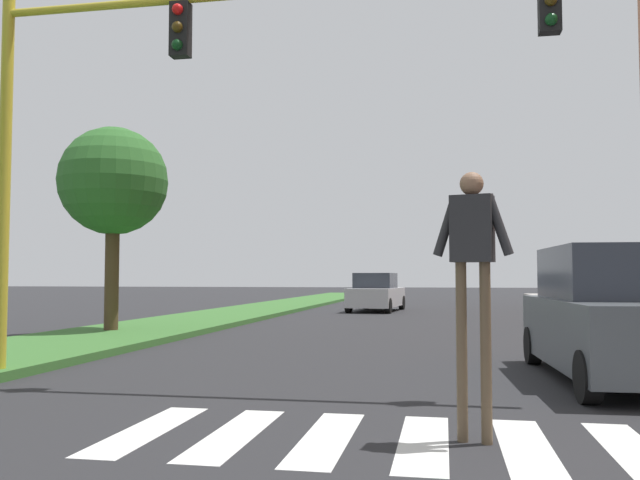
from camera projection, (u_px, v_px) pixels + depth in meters
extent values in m
plane|color=#262628|center=(439.00, 314.00, 26.96)|extent=(140.00, 140.00, 0.00)
cube|color=silver|center=(148.00, 430.00, 6.59)|extent=(0.45, 2.20, 0.01)
cube|color=silver|center=(235.00, 433.00, 6.42)|extent=(0.45, 2.20, 0.01)
cube|color=silver|center=(327.00, 438.00, 6.26)|extent=(0.45, 2.20, 0.01)
cube|color=silver|center=(424.00, 442.00, 6.09)|extent=(0.45, 2.20, 0.01)
cube|color=silver|center=(526.00, 446.00, 5.93)|extent=(0.45, 2.20, 0.01)
cube|color=silver|center=(634.00, 451.00, 5.76)|extent=(0.45, 2.20, 0.01)
cube|color=#386B2D|center=(239.00, 313.00, 26.43)|extent=(3.60, 64.00, 0.15)
cylinder|color=#4C3823|center=(112.00, 271.00, 17.25)|extent=(0.36, 0.36, 3.02)
sphere|color=#2D6628|center=(113.00, 181.00, 17.39)|extent=(2.81, 2.81, 2.81)
cylinder|color=gold|center=(5.00, 169.00, 10.08)|extent=(0.18, 0.18, 6.00)
cube|color=black|center=(181.00, 30.00, 9.67)|extent=(0.28, 0.20, 0.80)
sphere|color=red|center=(178.00, 9.00, 9.57)|extent=(0.16, 0.16, 0.16)
sphere|color=#4C380F|center=(177.00, 27.00, 9.55)|extent=(0.16, 0.16, 0.16)
sphere|color=#0F3F19|center=(177.00, 45.00, 9.54)|extent=(0.16, 0.16, 0.16)
cube|color=black|center=(549.00, 3.00, 8.73)|extent=(0.28, 0.20, 0.80)
sphere|color=#4C380F|center=(551.00, 0.00, 8.62)|extent=(0.16, 0.16, 0.16)
sphere|color=#0F3F19|center=(551.00, 19.00, 8.60)|extent=(0.16, 0.16, 0.16)
cylinder|color=brown|center=(486.00, 352.00, 6.07)|extent=(0.12, 0.12, 1.65)
cylinder|color=brown|center=(462.00, 351.00, 6.16)|extent=(0.12, 0.12, 1.65)
cube|color=#262628|center=(472.00, 229.00, 6.18)|extent=(0.42, 0.32, 0.62)
cylinder|color=#262628|center=(499.00, 225.00, 6.08)|extent=(0.28, 0.15, 0.58)
cylinder|color=#262628|center=(447.00, 226.00, 6.28)|extent=(0.28, 0.15, 0.58)
sphere|color=#8C664C|center=(472.00, 184.00, 6.20)|extent=(0.26, 0.26, 0.22)
cube|color=#474C51|center=(617.00, 333.00, 9.66)|extent=(2.11, 4.68, 0.96)
cube|color=#2D333D|center=(611.00, 273.00, 9.94)|extent=(1.79, 2.60, 0.79)
cylinder|color=black|center=(588.00, 377.00, 7.93)|extent=(0.25, 0.65, 0.64)
cylinder|color=black|center=(638.00, 347.00, 11.35)|extent=(0.25, 0.65, 0.64)
cylinder|color=black|center=(533.00, 345.00, 11.59)|extent=(0.25, 0.65, 0.64)
cube|color=#B7B7BC|center=(377.00, 297.00, 29.52)|extent=(2.26, 4.61, 0.81)
cube|color=#2D333D|center=(375.00, 281.00, 29.35)|extent=(1.81, 2.15, 0.66)
cylinder|color=black|center=(366.00, 302.00, 31.44)|extent=(0.28, 0.66, 0.64)
cylinder|color=black|center=(402.00, 303.00, 30.98)|extent=(0.28, 0.66, 0.64)
cylinder|color=black|center=(349.00, 305.00, 28.03)|extent=(0.28, 0.66, 0.64)
cylinder|color=black|center=(388.00, 306.00, 27.56)|extent=(0.28, 0.66, 0.64)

